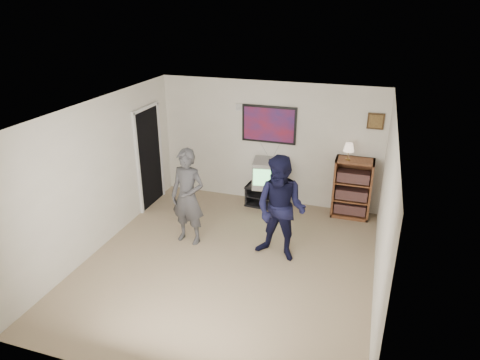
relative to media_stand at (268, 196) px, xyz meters
The scene contains 13 objects.
room_shell 2.15m from the media_stand, 92.41° to the right, with size 4.51×5.00×2.51m.
media_stand is the anchor object (origin of this frame).
crt_television 0.49m from the media_stand, ahead, with size 0.66×0.55×0.55m, color gray, non-canonical shape.
bookshelf 1.69m from the media_stand, ahead, with size 0.71×0.41×1.17m, color brown, non-canonical shape.
table_lamp 1.88m from the media_stand, ahead, with size 0.20×0.20×0.32m, color beige, non-canonical shape.
person_tall 2.11m from the media_stand, 118.45° to the right, with size 0.62×0.41×1.69m, color #3A3A3D.
person_short 2.02m from the media_stand, 70.07° to the right, with size 0.85×0.66×1.75m, color black.
controller_left 2.04m from the media_stand, 120.49° to the right, with size 0.04×0.12×0.04m, color white.
controller_right 1.91m from the media_stand, 65.57° to the right, with size 0.04×0.13×0.04m, color white.
poster 1.46m from the media_stand, 107.94° to the left, with size 1.10×0.03×0.75m, color black.
air_vent 1.86m from the media_stand, 158.33° to the left, with size 0.28×0.02×0.14m, color white.
small_picture 2.55m from the media_stand, ahead, with size 0.30×0.03×0.30m, color black.
doorway 2.52m from the media_stand, 164.77° to the right, with size 0.03×0.85×2.00m, color black.
Camera 1 is at (1.96, -5.50, 3.94)m, focal length 32.00 mm.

